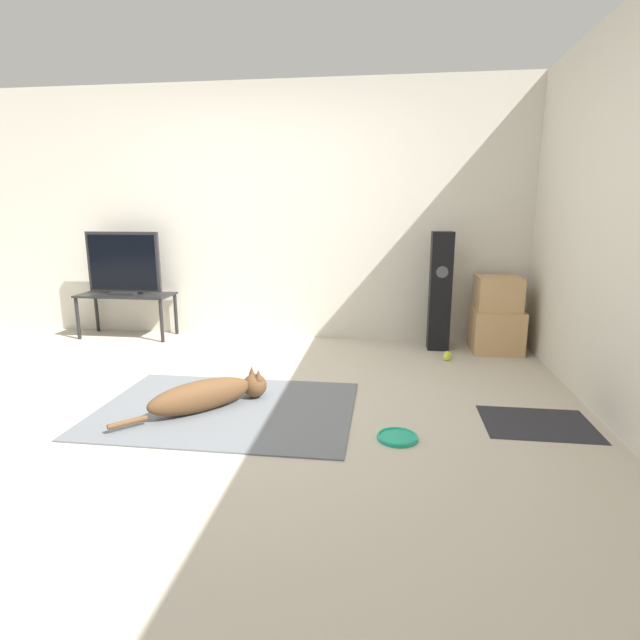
% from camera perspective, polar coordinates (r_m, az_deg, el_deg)
% --- Properties ---
extents(ground_plane, '(12.00, 12.00, 0.00)m').
position_cam_1_polar(ground_plane, '(3.48, -13.17, -10.04)').
color(ground_plane, '#BCB29E').
extents(wall_back, '(8.00, 0.06, 2.55)m').
position_cam_1_polar(wall_back, '(5.24, -5.61, 11.96)').
color(wall_back, beige).
rests_on(wall_back, ground_plane).
extents(area_rug, '(1.70, 1.21, 0.01)m').
position_cam_1_polar(area_rug, '(3.47, -10.66, -9.94)').
color(area_rug, slate).
rests_on(area_rug, ground_plane).
extents(dog, '(0.80, 0.81, 0.22)m').
position_cam_1_polar(dog, '(3.44, -12.49, -8.26)').
color(dog, brown).
rests_on(dog, area_rug).
extents(frisbee, '(0.24, 0.24, 0.03)m').
position_cam_1_polar(frisbee, '(3.03, 8.82, -13.08)').
color(frisbee, '#199E7A').
rests_on(frisbee, ground_plane).
extents(cardboard_box_lower, '(0.45, 0.45, 0.40)m').
position_cam_1_polar(cardboard_box_lower, '(5.01, 19.47, -1.12)').
color(cardboard_box_lower, tan).
rests_on(cardboard_box_lower, ground_plane).
extents(cardboard_box_upper, '(0.39, 0.39, 0.31)m').
position_cam_1_polar(cardboard_box_upper, '(4.95, 19.68, 2.89)').
color(cardboard_box_upper, tan).
rests_on(cardboard_box_upper, cardboard_box_lower).
extents(floor_speaker, '(0.20, 0.20, 1.12)m').
position_cam_1_polar(floor_speaker, '(4.87, 13.56, 3.20)').
color(floor_speaker, black).
rests_on(floor_speaker, ground_plane).
extents(tv_stand, '(0.97, 0.41, 0.46)m').
position_cam_1_polar(tv_stand, '(5.60, -21.26, 2.18)').
color(tv_stand, black).
rests_on(tv_stand, ground_plane).
extents(tv, '(0.78, 0.20, 0.64)m').
position_cam_1_polar(tv, '(5.56, -21.55, 6.00)').
color(tv, '#232326').
rests_on(tv, tv_stand).
extents(tennis_ball_by_boxes, '(0.07, 0.07, 0.07)m').
position_cam_1_polar(tennis_ball_by_boxes, '(4.68, 14.39, -3.84)').
color(tennis_ball_by_boxes, '#C6E033').
rests_on(tennis_ball_by_boxes, ground_plane).
extents(tennis_ball_near_speaker, '(0.07, 0.07, 0.07)m').
position_cam_1_polar(tennis_ball_near_speaker, '(4.60, 14.30, -4.11)').
color(tennis_ball_near_speaker, '#C6E033').
rests_on(tennis_ball_near_speaker, ground_plane).
extents(door_mat, '(0.67, 0.51, 0.01)m').
position_cam_1_polar(door_mat, '(3.48, 23.60, -10.78)').
color(door_mat, '#28282D').
rests_on(door_mat, ground_plane).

